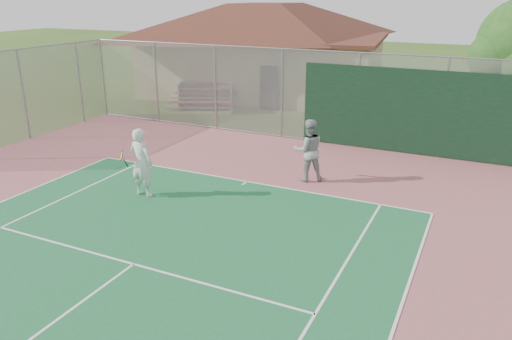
# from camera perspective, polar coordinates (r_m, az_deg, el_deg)

# --- Properties ---
(back_fence) EXTENTS (20.08, 0.11, 3.53)m
(back_fence) POSITION_cam_1_polar(r_m,az_deg,el_deg) (18.86, 11.75, 7.44)
(back_fence) COLOR gray
(back_fence) RESTS_ON ground
(side_fence_left) EXTENTS (0.08, 9.00, 3.50)m
(side_fence_left) POSITION_cam_1_polar(r_m,az_deg,el_deg) (21.58, -25.03, 7.75)
(side_fence_left) COLOR gray
(side_fence_left) RESTS_ON ground
(clubhouse) EXTENTS (14.70, 10.79, 5.88)m
(clubhouse) POSITION_cam_1_polar(r_m,az_deg,el_deg) (29.13, 1.12, 14.67)
(clubhouse) COLOR tan
(clubhouse) RESTS_ON ground
(bleachers) EXTENTS (3.82, 3.02, 1.17)m
(bleachers) POSITION_cam_1_polar(r_m,az_deg,el_deg) (25.52, -5.81, 8.48)
(bleachers) COLOR maroon
(bleachers) RESTS_ON ground
(player_white_front) EXTENTS (0.98, 0.72, 1.99)m
(player_white_front) POSITION_cam_1_polar(r_m,az_deg,el_deg) (14.41, -12.98, 0.78)
(player_white_front) COLOR silver
(player_white_front) RESTS_ON ground
(player_grey_back) EXTENTS (1.19, 1.13, 1.93)m
(player_grey_back) POSITION_cam_1_polar(r_m,az_deg,el_deg) (15.32, 6.00, 2.21)
(player_grey_back) COLOR #96999B
(player_grey_back) RESTS_ON ground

